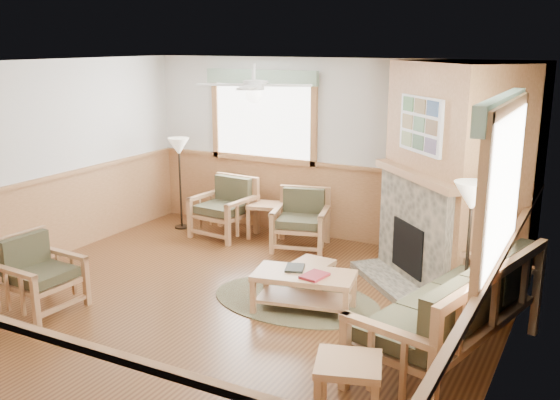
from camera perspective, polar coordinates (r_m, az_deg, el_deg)
The scene contains 23 objects.
floor at distance 7.20m, azimuth -5.52°, elevation -9.80°, with size 6.00×6.00×0.01m, color #563118.
ceiling at distance 6.57m, azimuth -6.09°, elevation 12.25°, with size 6.00×6.00×0.01m, color white.
wall_back at distance 9.35m, azimuth 4.48°, elevation 4.56°, with size 6.00×0.02×2.70m, color silver.
wall_left at distance 8.76m, azimuth -22.38°, elevation 2.86°, with size 0.02×6.00×2.70m, color silver.
wall_right at distance 5.71m, azimuth 20.15°, elevation -2.63°, with size 0.02×6.00×2.70m, color silver.
wainscot at distance 6.99m, azimuth -5.63°, elevation -5.65°, with size 6.00×6.00×1.10m, color #A67044, non-canonical shape.
fireplace at distance 7.83m, azimuth 15.49°, elevation 2.17°, with size 2.20×2.20×2.70m, color #A67044, non-canonical shape.
window_back at distance 9.68m, azimuth -1.58°, elevation 11.96°, with size 1.90×0.16×1.50m, color white, non-canonical shape.
window_right at distance 5.31m, azimuth 20.50°, elevation 9.13°, with size 0.16×1.90×1.50m, color white, non-canonical shape.
ceiling_fan at distance 6.67m, azimuth -2.43°, elevation 12.00°, with size 1.24×1.24×0.36m, color white, non-canonical shape.
sofa at distance 6.09m, azimuth 15.26°, elevation -9.62°, with size 0.91×2.22×1.02m, color #AB7B50, non-canonical shape.
armchair_back_left at distance 9.61m, azimuth -5.19°, elevation -0.70°, with size 0.80×0.80×0.90m, color #AB7B50, non-canonical shape.
armchair_back_right at distance 9.00m, azimuth 1.90°, elevation -1.85°, with size 0.76×0.76×0.85m, color #AB7B50, non-canonical shape.
armchair_left at distance 7.47m, azimuth -21.07°, elevation -6.32°, with size 0.74×0.74×0.83m, color #AB7B50, non-canonical shape.
coffee_table at distance 7.01m, azimuth 2.20°, elevation -8.40°, with size 1.11×0.56×0.45m, color #AB7B50, non-canonical shape.
end_table_chairs at distance 9.57m, azimuth -1.45°, elevation -1.84°, with size 0.47×0.45×0.53m, color #AB7B50, non-canonical shape.
end_table_sofa at distance 5.08m, azimuth 6.21°, elevation -17.18°, with size 0.50×0.48×0.56m, color #AB7B50, non-canonical shape.
footstool at distance 7.57m, azimuth 3.02°, elevation -6.96°, with size 0.42×0.42×0.37m, color #AB7B50, non-canonical shape.
braided_rug at distance 7.34m, azimuth 1.44°, elevation -9.14°, with size 2.02×2.02×0.01m, color brown.
floor_lamp_left at distance 10.03m, azimuth -9.11°, elevation 1.51°, with size 0.34×0.34×1.47m, color black, non-canonical shape.
floor_lamp_right at distance 6.59m, azimuth 16.75°, elevation -5.15°, with size 0.37×0.37×1.60m, color black, non-canonical shape.
book_red at distance 6.81m, azimuth 3.18°, elevation -6.81°, with size 0.22×0.30×0.03m, color maroon.
book_dark at distance 7.04m, azimuth 1.36°, elevation -6.13°, with size 0.20×0.27×0.03m, color black.
Camera 1 is at (3.67, -5.45, 2.93)m, focal length 40.00 mm.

